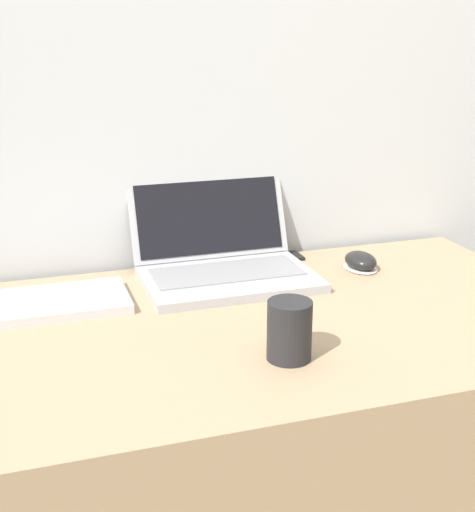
% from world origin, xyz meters
% --- Properties ---
extents(wall_back, '(7.00, 0.04, 2.50)m').
position_xyz_m(wall_back, '(0.00, 0.78, 1.25)').
color(wall_back, silver).
rests_on(wall_back, ground_plane).
extents(desk, '(1.27, 0.74, 0.70)m').
position_xyz_m(desk, '(0.00, 0.37, 0.35)').
color(desk, tan).
rests_on(desk, ground_plane).
extents(laptop, '(0.38, 0.34, 0.23)m').
position_xyz_m(laptop, '(-0.02, 0.64, 0.75)').
color(laptop, '#ADADB2').
rests_on(laptop, desk).
extents(drink_cup, '(0.08, 0.08, 0.11)m').
position_xyz_m(drink_cup, '(-0.04, 0.19, 0.76)').
color(drink_cup, '#232326').
rests_on(drink_cup, desk).
extents(computer_mouse, '(0.07, 0.10, 0.04)m').
position_xyz_m(computer_mouse, '(0.30, 0.58, 0.72)').
color(computer_mouse, white).
rests_on(computer_mouse, desk).
extents(external_keyboard, '(0.39, 0.18, 0.02)m').
position_xyz_m(external_keyboard, '(-0.45, 0.56, 0.71)').
color(external_keyboard, silver).
rests_on(external_keyboard, desk).
extents(usb_stick, '(0.02, 0.06, 0.01)m').
position_xyz_m(usb_stick, '(0.19, 0.70, 0.71)').
color(usb_stick, black).
rests_on(usb_stick, desk).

